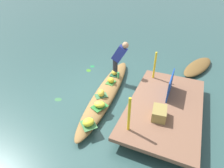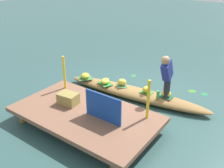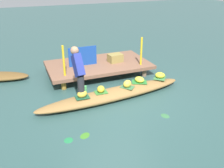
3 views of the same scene
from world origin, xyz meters
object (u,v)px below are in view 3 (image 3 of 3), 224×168
object	(u,v)px
water_bottle	(85,90)
produce_crate	(115,58)
vendor_boat	(114,94)
vendor_person	(78,69)
banana_bunch_1	(127,84)
banana_bunch_2	(139,80)
banana_bunch_0	(160,75)
banana_bunch_4	(101,89)
market_banner	(83,56)
banana_bunch_3	(82,94)

from	to	relation	value
water_bottle	produce_crate	world-z (taller)	produce_crate
vendor_boat	vendor_person	size ratio (longest dim) A/B	3.46
banana_bunch_1	banana_bunch_2	bearing A→B (deg)	21.03
banana_bunch_0	banana_bunch_4	world-z (taller)	banana_bunch_4
banana_bunch_0	vendor_person	bearing A→B (deg)	-175.32
banana_bunch_1	market_banner	world-z (taller)	market_banner
banana_bunch_1	vendor_person	bearing A→B (deg)	178.75
banana_bunch_0	market_banner	size ratio (longest dim) A/B	0.31
banana_bunch_3	produce_crate	size ratio (longest dim) A/B	0.55
vendor_boat	banana_bunch_1	distance (m)	0.45
banana_bunch_1	banana_bunch_4	xyz separation A→B (m)	(-0.75, -0.03, -0.01)
banana_bunch_0	banana_bunch_2	bearing A→B (deg)	-175.56
water_bottle	produce_crate	distance (m)	2.20
water_bottle	produce_crate	size ratio (longest dim) A/B	0.45
banana_bunch_2	market_banner	distance (m)	1.98
vendor_boat	produce_crate	bearing A→B (deg)	60.81
banana_bunch_0	produce_crate	xyz separation A→B (m)	(-0.78, 1.47, 0.15)
banana_bunch_3	vendor_person	world-z (taller)	vendor_person
banana_bunch_2	produce_crate	distance (m)	1.53
banana_bunch_0	banana_bunch_1	size ratio (longest dim) A/B	1.14
banana_bunch_2	banana_bunch_3	distance (m)	1.73
vendor_person	market_banner	world-z (taller)	vendor_person
banana_bunch_1	market_banner	bearing A→B (deg)	111.78
banana_bunch_3	banana_bunch_4	bearing A→B (deg)	9.90
banana_bunch_1	vendor_person	size ratio (longest dim) A/B	0.20
banana_bunch_0	water_bottle	distance (m)	2.26
vendor_boat	banana_bunch_2	xyz separation A→B (m)	(0.84, 0.18, 0.20)
banana_bunch_1	banana_bunch_2	distance (m)	0.48
banana_bunch_2	banana_bunch_4	distance (m)	1.21
vendor_boat	banana_bunch_4	bearing A→B (deg)	176.93
water_bottle	market_banner	world-z (taller)	market_banner
banana_bunch_0	banana_bunch_4	size ratio (longest dim) A/B	1.23
banana_bunch_1	water_bottle	xyz separation A→B (m)	(-1.12, 0.07, -0.00)
banana_bunch_3	produce_crate	xyz separation A→B (m)	(1.61, 1.81, 0.14)
produce_crate	vendor_boat	bearing A→B (deg)	-113.73
market_banner	banana_bunch_4	bearing A→B (deg)	-91.67
banana_bunch_3	market_banner	world-z (taller)	market_banner
banana_bunch_1	produce_crate	distance (m)	1.74
banana_bunch_4	vendor_boat	bearing A→B (deg)	2.40
banana_bunch_0	water_bottle	world-z (taller)	water_bottle
vendor_boat	water_bottle	distance (m)	0.76
banana_bunch_0	vendor_person	world-z (taller)	vendor_person
banana_bunch_2	water_bottle	bearing A→B (deg)	-176.35
banana_bunch_0	market_banner	distance (m)	2.41
banana_bunch_1	water_bottle	bearing A→B (deg)	176.31
vendor_person	market_banner	distance (m)	1.84
banana_bunch_1	banana_bunch_3	world-z (taller)	banana_bunch_1
vendor_person	banana_bunch_3	bearing A→B (deg)	-81.66
vendor_boat	banana_bunch_3	xyz separation A→B (m)	(-0.86, -0.10, 0.22)
market_banner	produce_crate	xyz separation A→B (m)	(1.06, -0.06, -0.17)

